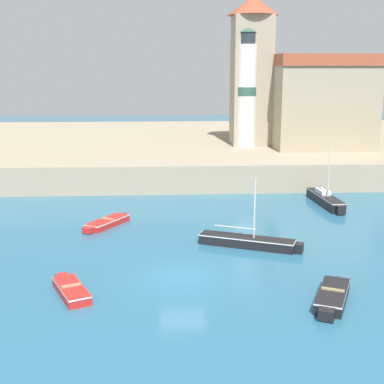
{
  "coord_description": "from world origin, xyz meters",
  "views": [
    {
      "loc": [
        -0.92,
        -27.0,
        11.02
      ],
      "look_at": [
        1.14,
        11.52,
        2.0
      ],
      "focal_mm": 50.0,
      "sensor_mm": 36.0,
      "label": 1
    }
  ],
  "objects_px": {
    "sailboat_black_5": "(248,241)",
    "sailboat_black_6": "(325,199)",
    "dinghy_red_2": "(71,289)",
    "lighthouse": "(246,89)",
    "dinghy_black_0": "(332,296)",
    "church": "(301,94)",
    "dinghy_red_4": "(107,222)"
  },
  "relations": [
    {
      "from": "dinghy_black_0",
      "to": "church",
      "type": "relative_size",
      "value": 0.24
    },
    {
      "from": "dinghy_black_0",
      "to": "sailboat_black_5",
      "type": "distance_m",
      "value": 8.76
    },
    {
      "from": "sailboat_black_6",
      "to": "sailboat_black_5",
      "type": "bearing_deg",
      "value": -128.1
    },
    {
      "from": "sailboat_black_6",
      "to": "church",
      "type": "xyz_separation_m",
      "value": [
        2.66,
        19.74,
        7.51
      ]
    },
    {
      "from": "dinghy_red_4",
      "to": "sailboat_black_6",
      "type": "bearing_deg",
      "value": 16.4
    },
    {
      "from": "church",
      "to": "sailboat_black_6",
      "type": "bearing_deg",
      "value": -97.67
    },
    {
      "from": "sailboat_black_5",
      "to": "sailboat_black_6",
      "type": "relative_size",
      "value": 0.99
    },
    {
      "from": "dinghy_red_2",
      "to": "dinghy_red_4",
      "type": "xyz_separation_m",
      "value": [
        0.57,
        11.78,
        -0.0
      ]
    },
    {
      "from": "dinghy_red_2",
      "to": "sailboat_black_6",
      "type": "relative_size",
      "value": 0.59
    },
    {
      "from": "sailboat_black_6",
      "to": "church",
      "type": "distance_m",
      "value": 21.29
    },
    {
      "from": "dinghy_red_4",
      "to": "dinghy_red_2",
      "type": "bearing_deg",
      "value": -92.79
    },
    {
      "from": "sailboat_black_6",
      "to": "dinghy_red_2",
      "type": "bearing_deg",
      "value": -136.71
    },
    {
      "from": "dinghy_black_0",
      "to": "dinghy_red_4",
      "type": "distance_m",
      "value": 18.05
    },
    {
      "from": "dinghy_black_0",
      "to": "dinghy_red_2",
      "type": "height_order",
      "value": "dinghy_black_0"
    },
    {
      "from": "sailboat_black_5",
      "to": "church",
      "type": "relative_size",
      "value": 0.35
    },
    {
      "from": "dinghy_red_2",
      "to": "lighthouse",
      "type": "relative_size",
      "value": 0.3
    },
    {
      "from": "sailboat_black_6",
      "to": "lighthouse",
      "type": "xyz_separation_m",
      "value": [
        -4.3,
        15.84,
        8.3
      ]
    },
    {
      "from": "dinghy_red_2",
      "to": "sailboat_black_5",
      "type": "relative_size",
      "value": 0.6
    },
    {
      "from": "dinghy_black_0",
      "to": "church",
      "type": "xyz_separation_m",
      "value": [
        7.88,
        38.23,
        7.68
      ]
    },
    {
      "from": "dinghy_black_0",
      "to": "lighthouse",
      "type": "xyz_separation_m",
      "value": [
        0.92,
        34.32,
        8.47
      ]
    },
    {
      "from": "lighthouse",
      "to": "dinghy_black_0",
      "type": "bearing_deg",
      "value": -91.54
    },
    {
      "from": "dinghy_red_2",
      "to": "lighthouse",
      "type": "xyz_separation_m",
      "value": [
        13.62,
        32.72,
        8.52
      ]
    },
    {
      "from": "lighthouse",
      "to": "dinghy_red_4",
      "type": "bearing_deg",
      "value": -121.92
    },
    {
      "from": "sailboat_black_5",
      "to": "sailboat_black_6",
      "type": "height_order",
      "value": "sailboat_black_6"
    },
    {
      "from": "dinghy_red_2",
      "to": "dinghy_black_0",
      "type": "bearing_deg",
      "value": -7.19
    },
    {
      "from": "dinghy_red_2",
      "to": "church",
      "type": "xyz_separation_m",
      "value": [
        20.58,
        36.63,
        7.73
      ]
    },
    {
      "from": "sailboat_black_5",
      "to": "church",
      "type": "height_order",
      "value": "church"
    },
    {
      "from": "dinghy_black_0",
      "to": "sailboat_black_5",
      "type": "height_order",
      "value": "sailboat_black_5"
    },
    {
      "from": "sailboat_black_5",
      "to": "lighthouse",
      "type": "distance_m",
      "value": 27.58
    },
    {
      "from": "dinghy_red_4",
      "to": "church",
      "type": "bearing_deg",
      "value": 51.16
    },
    {
      "from": "dinghy_black_0",
      "to": "sailboat_black_6",
      "type": "bearing_deg",
      "value": 74.21
    },
    {
      "from": "sailboat_black_5",
      "to": "lighthouse",
      "type": "bearing_deg",
      "value": 81.96
    }
  ]
}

